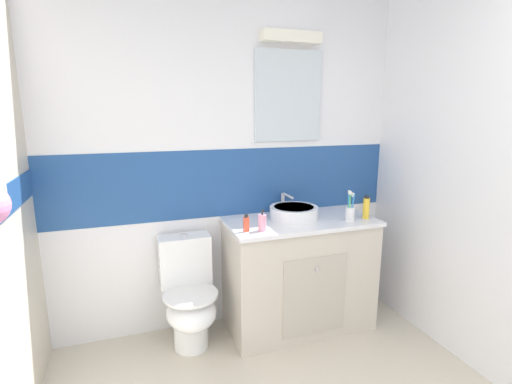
% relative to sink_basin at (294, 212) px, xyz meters
% --- Properties ---
extents(wall_back_tiled, '(3.20, 0.20, 2.50)m').
position_rel_sink_basin_xyz_m(wall_back_tiled, '(-0.41, 0.28, 0.36)').
color(wall_back_tiled, white).
rests_on(wall_back_tiled, ground_plane).
extents(vanity_cabinet, '(1.08, 0.56, 0.85)m').
position_rel_sink_basin_xyz_m(vanity_cabinet, '(0.04, -0.04, -0.47)').
color(vanity_cabinet, beige).
rests_on(vanity_cabinet, ground_plane).
extents(sink_basin, '(0.36, 0.40, 0.16)m').
position_rel_sink_basin_xyz_m(sink_basin, '(0.00, 0.00, 0.00)').
color(sink_basin, white).
rests_on(sink_basin, vanity_cabinet).
extents(toilet, '(0.37, 0.50, 0.78)m').
position_rel_sink_basin_xyz_m(toilet, '(-0.79, -0.01, -0.54)').
color(toilet, white).
rests_on(toilet, ground_plane).
extents(toothbrush_cup, '(0.07, 0.07, 0.22)m').
position_rel_sink_basin_xyz_m(toothbrush_cup, '(0.36, -0.19, 0.01)').
color(toothbrush_cup, white).
rests_on(toothbrush_cup, vanity_cabinet).
extents(soap_dispenser, '(0.06, 0.06, 0.15)m').
position_rel_sink_basin_xyz_m(soap_dispenser, '(-0.32, -0.20, 0.01)').
color(soap_dispenser, pink).
rests_on(soap_dispenser, vanity_cabinet).
extents(deodorant_spray_can, '(0.05, 0.05, 0.17)m').
position_rel_sink_basin_xyz_m(deodorant_spray_can, '(0.50, -0.18, 0.03)').
color(deodorant_spray_can, yellow).
rests_on(deodorant_spray_can, vanity_cabinet).
extents(perfume_flask_small, '(0.04, 0.03, 0.12)m').
position_rel_sink_basin_xyz_m(perfume_flask_small, '(-0.42, -0.18, 0.01)').
color(perfume_flask_small, '#D84C33').
rests_on(perfume_flask_small, vanity_cabinet).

